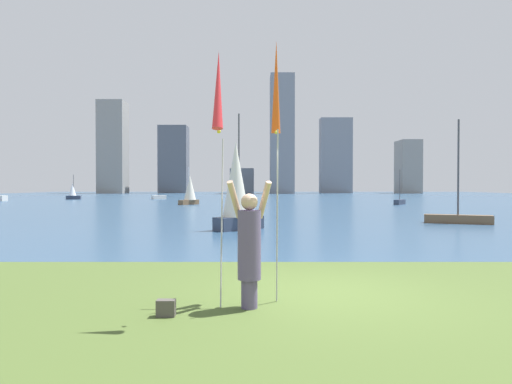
# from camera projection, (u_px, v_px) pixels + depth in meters

# --- Properties ---
(ground) EXTENTS (120.00, 138.00, 0.12)m
(ground) POSITION_uv_depth(u_px,v_px,m) (265.00, 200.00, 58.84)
(ground) COLOR #475B28
(person) EXTENTS (0.74, 0.55, 2.02)m
(person) POSITION_uv_depth(u_px,v_px,m) (249.00, 245.00, 6.85)
(person) COLOR #594C72
(person) RESTS_ON ground
(kite_flag_left) EXTENTS (0.16, 1.13, 3.94)m
(kite_flag_left) POSITION_uv_depth(u_px,v_px,m) (218.00, 96.00, 6.40)
(kite_flag_left) COLOR #B2B2B7
(kite_flag_left) RESTS_ON ground
(kite_flag_right) EXTENTS (0.16, 0.78, 4.39)m
(kite_flag_right) POSITION_uv_depth(u_px,v_px,m) (276.00, 93.00, 7.43)
(kite_flag_right) COLOR #B2B2B7
(kite_flag_right) RESTS_ON ground
(bag) EXTENTS (0.27, 0.15, 0.25)m
(bag) POSITION_uv_depth(u_px,v_px,m) (165.00, 308.00, 6.42)
(bag) COLOR #4C4742
(bag) RESTS_ON ground
(sailboat_1) EXTENTS (1.63, 1.92, 3.49)m
(sailboat_1) POSITION_uv_depth(u_px,v_px,m) (399.00, 202.00, 43.43)
(sailboat_1) COLOR #333D51
(sailboat_1) RESTS_ON ground
(sailboat_3) EXTENTS (2.21, 2.17, 5.05)m
(sailboat_3) POSITION_uv_depth(u_px,v_px,m) (236.00, 187.00, 18.79)
(sailboat_3) COLOR #333D51
(sailboat_3) RESTS_ON ground
(sailboat_4) EXTENTS (1.94, 1.00, 3.39)m
(sailboat_4) POSITION_uv_depth(u_px,v_px,m) (72.00, 191.00, 59.41)
(sailboat_4) COLOR #333D51
(sailboat_4) RESTS_ON ground
(sailboat_5) EXTENTS (1.87, 2.36, 3.77)m
(sailboat_5) POSITION_uv_depth(u_px,v_px,m) (189.00, 190.00, 43.43)
(sailboat_5) COLOR brown
(sailboat_5) RESTS_ON ground
(sailboat_7) EXTENTS (3.18, 1.61, 5.25)m
(sailboat_7) POSITION_uv_depth(u_px,v_px,m) (457.00, 216.00, 21.92)
(sailboat_7) COLOR brown
(sailboat_7) RESTS_ON ground
(sailboat_8) EXTENTS (2.10, 1.85, 3.70)m
(sailboat_8) POSITION_uv_depth(u_px,v_px,m) (158.00, 197.00, 60.49)
(sailboat_8) COLOR silver
(sailboat_8) RESTS_ON ground
(skyline_tower_0) EXTENTS (6.10, 5.50, 21.74)m
(skyline_tower_0) POSITION_uv_depth(u_px,v_px,m) (112.00, 147.00, 102.55)
(skyline_tower_0) COLOR gray
(skyline_tower_0) RESTS_ON ground
(skyline_tower_1) EXTENTS (6.98, 5.18, 16.56)m
(skyline_tower_1) POSITION_uv_depth(u_px,v_px,m) (173.00, 160.00, 107.68)
(skyline_tower_1) COLOR #565B66
(skyline_tower_1) RESTS_ON ground
(skyline_tower_2) EXTENTS (5.76, 6.84, 6.01)m
(skyline_tower_2) POSITION_uv_depth(u_px,v_px,m) (242.00, 181.00, 107.18)
(skyline_tower_2) COLOR slate
(skyline_tower_2) RESTS_ON ground
(skyline_tower_3) EXTENTS (5.52, 6.20, 27.59)m
(skyline_tower_3) POSITION_uv_depth(u_px,v_px,m) (281.00, 135.00, 101.85)
(skyline_tower_3) COLOR gray
(skyline_tower_3) RESTS_ON ground
(skyline_tower_4) EXTENTS (7.74, 3.47, 18.41)m
(skyline_tower_4) POSITION_uv_depth(u_px,v_px,m) (335.00, 156.00, 107.16)
(skyline_tower_4) COLOR gray
(skyline_tower_4) RESTS_ON ground
(skyline_tower_5) EXTENTS (4.76, 6.47, 12.68)m
(skyline_tower_5) POSITION_uv_depth(u_px,v_px,m) (407.00, 167.00, 104.57)
(skyline_tower_5) COLOR gray
(skyline_tower_5) RESTS_ON ground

